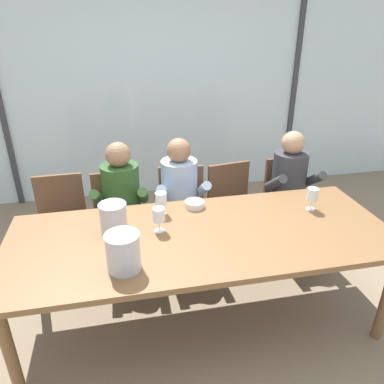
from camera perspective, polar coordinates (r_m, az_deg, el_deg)
The scene contains 19 objects.
ground at distance 3.76m, azimuth -2.04°, elevation -8.57°, with size 14.00×14.00×0.00m, color #847056.
window_glass_panel at distance 4.58m, azimuth -5.44°, elevation 15.30°, with size 7.82×0.03×2.60m, color silver.
window_mullion_right at distance 5.06m, azimuth 15.54°, elevation 15.51°, with size 0.06×0.06×2.60m, color #38383D.
hillside_vineyard at distance 7.83m, azimuth -8.23°, elevation 16.08°, with size 13.82×2.40×1.70m, color #568942.
dining_table at distance 2.55m, azimuth 1.62°, elevation -7.71°, with size 2.62×1.04×0.77m.
chair_near_curtain at distance 3.47m, azimuth -19.59°, elevation -3.67°, with size 0.45×0.45×0.86m.
chair_left_of_center at distance 3.40m, azimuth -11.40°, elevation -3.22°, with size 0.46×0.46×0.86m.
chair_center at distance 3.45m, azimuth -1.51°, elevation -2.26°, with size 0.48×0.48×0.86m.
chair_right_of_center at distance 3.54m, azimuth 6.26°, elevation -1.61°, with size 0.50×0.50×0.86m.
chair_near_window_right at distance 3.77m, azimuth 14.60°, elevation -0.55°, with size 0.44×0.44×0.86m.
person_olive_shirt at distance 3.20m, azimuth -10.89°, elevation -1.57°, with size 0.49×0.63×1.18m.
person_pale_blue_shirt at distance 3.24m, azimuth -1.74°, elevation -0.76°, with size 0.46×0.61×1.18m.
person_charcoal_jacket at distance 3.56m, azimuth 15.21°, elevation 0.80°, with size 0.46×0.61×1.18m.
ice_bucket_primary at distance 2.16m, azimuth -10.64°, elevation -9.04°, with size 0.20×0.20×0.23m.
ice_bucket_secondary at distance 2.54m, azimuth -12.10°, elevation -3.89°, with size 0.19×0.19×0.21m.
tasting_bowl at distance 2.84m, azimuth 0.40°, elevation -1.88°, with size 0.15×0.15×0.05m, color silver.
wine_glass_by_left_taster at distance 2.71m, azimuth -4.84°, elevation -1.21°, with size 0.08×0.08×0.17m.
wine_glass_near_bucket at distance 2.91m, azimuth 18.18°, elevation -0.48°, with size 0.08×0.08×0.17m.
wine_glass_center_pour at distance 2.49m, azimuth -5.18°, elevation -3.70°, with size 0.08×0.08×0.17m.
Camera 1 is at (-0.50, -2.07, 2.11)m, focal length 34.37 mm.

